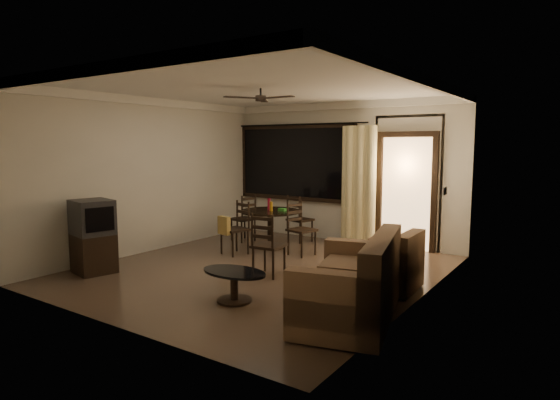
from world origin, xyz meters
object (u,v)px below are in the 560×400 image
Objects in this scene: dining_table at (271,218)px; tv_cabinet at (93,236)px; dining_chair_west at (244,227)px; dining_chair_north at (300,228)px; dining_chair_south at (234,238)px; armchair at (391,266)px; side_chair at (268,257)px; dining_chair_east at (301,239)px; coffee_table at (234,281)px; sofa at (355,287)px.

dining_table is 1.02× the size of tv_cabinet.
dining_chair_west is 1.15m from dining_chair_north.
dining_chair_north is at bearing 90.00° from dining_chair_south.
armchair is at bearing 157.21° from dining_chair_north.
dining_chair_east is at bearing -83.47° from side_chair.
dining_table is 1.20× the size of dining_chair_south.
dining_chair_west is (-0.82, 0.20, -0.28)m from dining_table.
dining_table is 1.98m from side_chair.
dining_chair_west is 3.21m from tv_cabinet.
coffee_table is (-1.43, -1.60, -0.06)m from armchair.
coffee_table is (-1.51, -0.29, -0.12)m from sofa.
side_chair is (1.31, -0.79, -0.02)m from dining_chair_south.
dining_chair_north is 0.84× the size of tv_cabinet.
tv_cabinet is (-0.41, -3.17, 0.28)m from dining_chair_west.
dining_chair_east is at bearing 45.70° from dining_chair_south.
armchair is (4.09, 1.76, -0.24)m from tv_cabinet.
coffee_table is at bearing -133.17° from armchair.
dining_chair_south is 1.64m from dining_chair_north.
sofa is (3.14, -1.69, 0.07)m from dining_chair_south.
sofa reaches higher than dining_chair_north.
sofa reaches higher than coffee_table.
dining_chair_north is 0.49× the size of sofa.
dining_chair_south is at bearing 77.35° from tv_cabinet.
armchair is at bearing 79.10° from sofa.
dining_chair_west is at bearing 166.49° from dining_table.
tv_cabinet is at bearing 82.97° from dining_chair_north.
armchair is 1.81m from side_chair.
side_chair is at bearing -154.59° from dining_chair_east.
dining_table is 1.28× the size of coffee_table.
dining_chair_west is 2.65m from side_chair.
side_chair is (-1.76, -0.41, -0.04)m from armchair.
dining_table is 1.19× the size of side_chair.
sofa is at bearing 10.92° from coffee_table.
dining_chair_south is 1.20× the size of armchair.
dining_table is 3.21m from tv_cabinet.
dining_chair_north is 4.29m from sofa.
side_chair is at bearing 139.75° from sofa.
dining_chair_south is at bearing 90.00° from dining_chair_north.
tv_cabinet is 0.58× the size of sofa.
dining_chair_south is 2.38m from tv_cabinet.
dining_chair_west is at bearing 90.00° from dining_chair_east.
dining_chair_south is (0.61, -1.03, 0.02)m from dining_chair_west.
dining_table is 0.59× the size of sofa.
dining_chair_south is (-1.01, -0.64, 0.02)m from dining_chair_east.
dining_chair_east is 1.06× the size of coffee_table.
dining_chair_south is at bearing 44.30° from dining_chair_west.
armchair is (2.06, -1.02, 0.04)m from dining_chair_east.
dining_table reaches higher than armchair.
dining_chair_north is at bearing 133.24° from dining_chair_west.
dining_chair_east is at bearing 152.46° from armchair.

